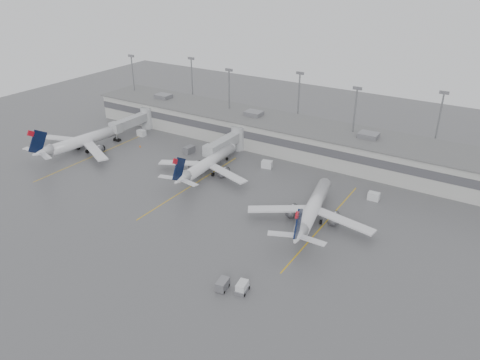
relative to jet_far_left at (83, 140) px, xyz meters
The scene contains 18 objects.
ground 63.08m from the jet_far_left, 23.58° to the right, with size 260.00×260.00×0.00m, color #545456.
terminal 66.39m from the jet_far_left, 29.59° to the left, with size 152.00×17.00×9.45m.
light_masts 69.97m from the jet_far_left, 33.73° to the left, with size 142.40×8.00×20.60m.
jet_bridge_left 20.65m from the jet_far_left, 83.78° to the left, with size 4.00×17.20×7.00m.
jet_bridge_right 42.52m from the jet_far_left, 28.86° to the left, with size 4.00×17.20×7.00m.
stand_markings 57.84m from the jet_far_left, ahead, with size 105.25×40.00×0.01m.
jet_far_left is the anchor object (origin of this frame).
jet_mid_left 39.98m from the jet_far_left, ahead, with size 26.27×29.50×9.54m.
jet_mid_right 72.43m from the jet_far_left, ahead, with size 26.99×30.53×9.96m.
baggage_tug 77.71m from the jet_far_left, 22.01° to the right, with size 2.26×3.13×1.86m.
baggage_cart 75.22m from the jet_far_left, 23.77° to the right, with size 2.01×3.01×1.80m.
gse_uld_a 19.05m from the jet_far_left, 72.81° to the left, with size 2.66×1.77×1.89m, color silver.
gse_uld_b 53.88m from the jet_far_left, 19.26° to the left, with size 2.75×1.83×1.95m, color silver.
gse_uld_c 82.14m from the jet_far_left, 10.55° to the left, with size 2.61×1.74×1.85m, color silver.
gse_loader 30.81m from the jet_far_left, 29.05° to the left, with size 1.99×3.19×1.99m, color slate.
cone_a 16.15m from the jet_far_left, 42.32° to the left, with size 0.42×0.42×0.67m, color #FF6705.
cone_b 40.14m from the jet_far_left, 22.16° to the left, with size 0.40×0.40×0.63m, color #FF6705.
cone_c 68.82m from the jet_far_left, ahead, with size 0.42×0.42×0.67m, color #FF6705.
Camera 1 is at (47.44, -57.72, 51.97)m, focal length 35.00 mm.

